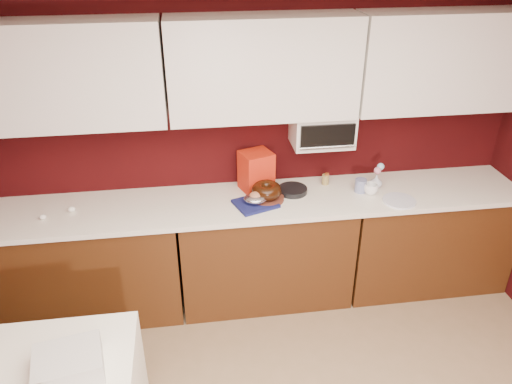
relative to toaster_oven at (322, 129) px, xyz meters
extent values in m
cube|color=white|center=(-0.45, -2.10, 1.12)|extent=(4.00, 4.50, 0.02)
cube|color=#320608|center=(-0.45, 0.15, -0.12)|extent=(4.00, 0.02, 2.50)
cube|color=#49260E|center=(-1.78, -0.17, -0.95)|extent=(1.31, 0.58, 0.86)
cube|color=#49260E|center=(-0.45, -0.17, -0.95)|extent=(1.31, 0.58, 0.86)
cube|color=#49260E|center=(0.88, -0.17, -0.95)|extent=(1.31, 0.58, 0.86)
cube|color=white|center=(-0.45, -0.17, -0.49)|extent=(4.00, 0.62, 0.04)
cube|color=white|center=(-1.78, -0.02, 0.48)|extent=(1.31, 0.33, 0.70)
cube|color=white|center=(-0.45, -0.02, 0.48)|extent=(1.31, 0.33, 0.70)
cube|color=white|center=(0.88, -0.02, 0.48)|extent=(1.31, 0.33, 0.70)
cube|color=white|center=(0.00, 0.00, 0.00)|extent=(0.45, 0.30, 0.25)
cube|color=black|center=(0.00, -0.16, 0.00)|extent=(0.40, 0.02, 0.18)
cylinder|color=silver|center=(0.00, -0.18, -0.07)|extent=(0.42, 0.02, 0.02)
cylinder|color=maroon|center=(-0.44, -0.18, -0.46)|extent=(0.34, 0.34, 0.02)
torus|color=black|center=(-0.44, -0.18, -0.39)|extent=(0.27, 0.27, 0.09)
cube|color=navy|center=(-0.54, -0.24, -0.46)|extent=(0.35, 0.32, 0.02)
ellipsoid|color=silver|center=(-0.54, -0.24, -0.42)|extent=(0.22, 0.20, 0.06)
ellipsoid|color=#B37452|center=(-0.54, -0.24, -0.40)|extent=(0.10, 0.09, 0.06)
cube|color=#AA0B10|center=(-0.50, 0.01, -0.32)|extent=(0.28, 0.27, 0.31)
cylinder|color=black|center=(-0.23, -0.09, -0.46)|extent=(0.29, 0.29, 0.04)
imported|color=white|center=(0.36, -0.20, -0.42)|extent=(0.12, 0.12, 0.10)
cylinder|color=navy|center=(0.29, -0.15, -0.42)|extent=(0.11, 0.11, 0.10)
imported|color=silver|center=(0.43, -0.11, -0.42)|extent=(0.10, 0.10, 0.12)
sphere|color=pink|center=(0.43, -0.11, -0.33)|extent=(0.06, 0.06, 0.06)
sphere|color=#97D1F2|center=(0.46, -0.09, -0.30)|extent=(0.06, 0.06, 0.06)
cylinder|color=white|center=(0.53, -0.34, -0.47)|extent=(0.29, 0.29, 0.01)
cylinder|color=#95461B|center=(0.07, 0.00, -0.43)|extent=(0.04, 0.04, 0.09)
cylinder|color=olive|center=(0.06, 0.00, -0.43)|extent=(0.06, 0.06, 0.08)
ellipsoid|color=white|center=(-2.04, -0.23, -0.46)|extent=(0.05, 0.04, 0.04)
ellipsoid|color=white|center=(-1.86, -0.15, -0.45)|extent=(0.06, 0.05, 0.04)
cube|color=silver|center=(-1.66, -1.51, -0.57)|extent=(0.37, 0.33, 0.12)
camera|label=1|loc=(-0.98, -3.39, 1.36)|focal=35.00mm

